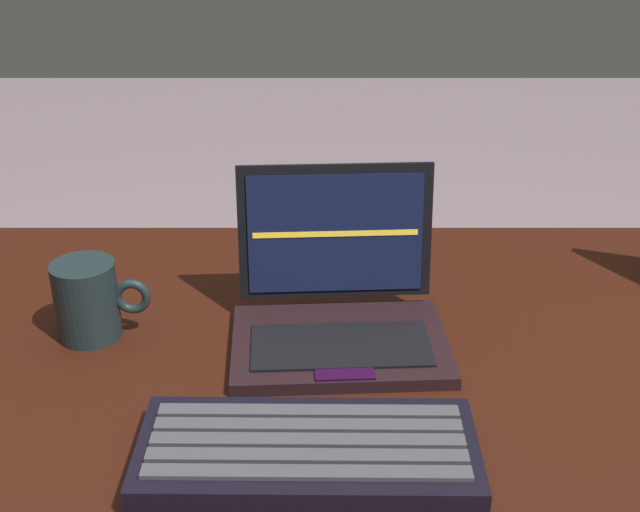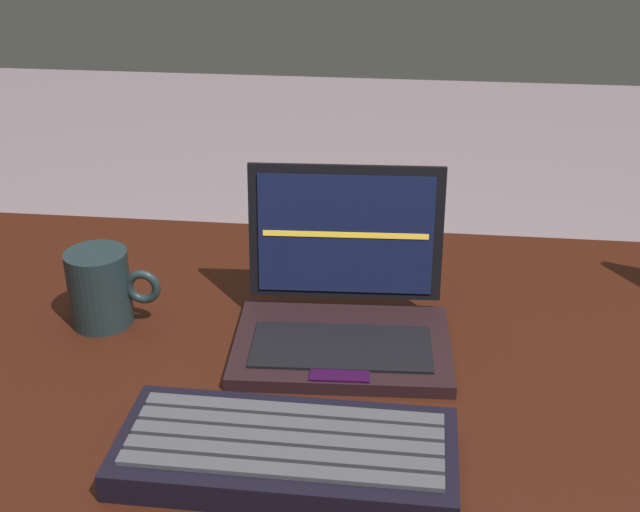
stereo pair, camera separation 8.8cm
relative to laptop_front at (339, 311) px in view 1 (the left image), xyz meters
name	(u,v)px [view 1 (the left image)]	position (x,y,z in m)	size (l,w,h in m)	color
desk	(298,419)	(-0.05, -0.02, -0.13)	(1.44, 0.68, 0.70)	black
laptop_front	(339,311)	(0.00, 0.00, 0.00)	(0.25, 0.20, 0.19)	black
external_keyboard	(308,453)	(-0.03, -0.22, -0.02)	(0.31, 0.14, 0.03)	black
coffee_mug	(89,300)	(-0.29, 0.01, 0.01)	(0.11, 0.07, 0.09)	black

